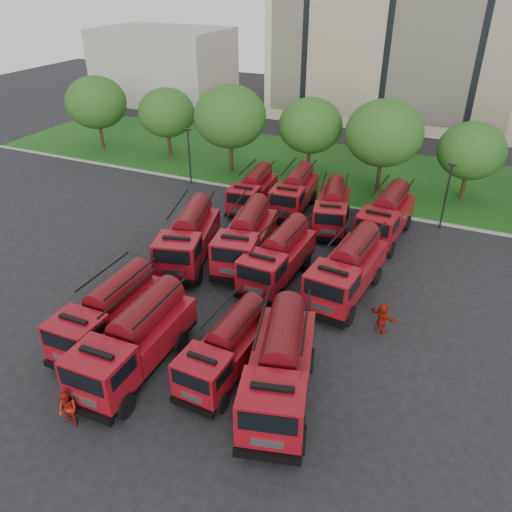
{
  "coord_description": "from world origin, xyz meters",
  "views": [
    {
      "loc": [
        13.2,
        -19.67,
        17.31
      ],
      "look_at": [
        2.21,
        4.69,
        1.8
      ],
      "focal_mm": 35.0,
      "sensor_mm": 36.0,
      "label": 1
    }
  ],
  "objects_px": {
    "fire_truck_4": "(189,237)",
    "firefighter_4": "(116,312)",
    "fire_truck_6": "(278,256)",
    "fire_truck_7": "(348,269)",
    "fire_truck_0": "(109,312)",
    "firefighter_3": "(287,388)",
    "fire_truck_8": "(253,190)",
    "fire_truck_9": "(295,191)",
    "firefighter_5": "(380,331)",
    "fire_truck_1": "(135,340)",
    "fire_truck_11": "(386,216)",
    "fire_truck_3": "(280,367)",
    "firefighter_0": "(197,403)",
    "fire_truck_2": "(227,348)",
    "fire_truck_5": "(246,237)",
    "firefighter_1": "(72,425)",
    "firefighter_2": "(296,416)",
    "fire_truck_10": "(332,207)"
  },
  "relations": [
    {
      "from": "fire_truck_11",
      "to": "firefighter_0",
      "type": "relative_size",
      "value": 4.26
    },
    {
      "from": "fire_truck_0",
      "to": "fire_truck_9",
      "type": "bearing_deg",
      "value": 79.92
    },
    {
      "from": "fire_truck_3",
      "to": "firefighter_5",
      "type": "xyz_separation_m",
      "value": [
        3.28,
        6.73,
        -1.79
      ]
    },
    {
      "from": "fire_truck_0",
      "to": "firefighter_3",
      "type": "bearing_deg",
      "value": 0.96
    },
    {
      "from": "fire_truck_6",
      "to": "fire_truck_0",
      "type": "bearing_deg",
      "value": -121.58
    },
    {
      "from": "fire_truck_10",
      "to": "firefighter_2",
      "type": "bearing_deg",
      "value": -89.76
    },
    {
      "from": "fire_truck_4",
      "to": "fire_truck_10",
      "type": "bearing_deg",
      "value": 35.48
    },
    {
      "from": "fire_truck_3",
      "to": "firefighter_4",
      "type": "bearing_deg",
      "value": 154.02
    },
    {
      "from": "fire_truck_6",
      "to": "fire_truck_10",
      "type": "xyz_separation_m",
      "value": [
        0.89,
        8.64,
        -0.1
      ]
    },
    {
      "from": "firefighter_0",
      "to": "firefighter_3",
      "type": "distance_m",
      "value": 4.29
    },
    {
      "from": "fire_truck_8",
      "to": "fire_truck_9",
      "type": "bearing_deg",
      "value": 11.7
    },
    {
      "from": "fire_truck_2",
      "to": "fire_truck_5",
      "type": "xyz_separation_m",
      "value": [
        -3.78,
        10.2,
        0.28
      ]
    },
    {
      "from": "fire_truck_0",
      "to": "firefighter_5",
      "type": "xyz_separation_m",
      "value": [
        13.12,
        6.39,
        -1.63
      ]
    },
    {
      "from": "fire_truck_2",
      "to": "fire_truck_8",
      "type": "distance_m",
      "value": 19.48
    },
    {
      "from": "fire_truck_2",
      "to": "fire_truck_10",
      "type": "height_order",
      "value": "fire_truck_10"
    },
    {
      "from": "fire_truck_2",
      "to": "firefighter_3",
      "type": "distance_m",
      "value": 3.43
    },
    {
      "from": "fire_truck_3",
      "to": "fire_truck_5",
      "type": "xyz_separation_m",
      "value": [
        -6.71,
        10.7,
        -0.03
      ]
    },
    {
      "from": "fire_truck_1",
      "to": "fire_truck_11",
      "type": "height_order",
      "value": "fire_truck_1"
    },
    {
      "from": "fire_truck_6",
      "to": "fire_truck_11",
      "type": "relative_size",
      "value": 0.95
    },
    {
      "from": "fire_truck_2",
      "to": "fire_truck_8",
      "type": "bearing_deg",
      "value": 113.14
    },
    {
      "from": "fire_truck_3",
      "to": "firefighter_0",
      "type": "relative_size",
      "value": 4.58
    },
    {
      "from": "fire_truck_3",
      "to": "firefighter_2",
      "type": "distance_m",
      "value": 2.27
    },
    {
      "from": "fire_truck_7",
      "to": "firefighter_5",
      "type": "bearing_deg",
      "value": -39.56
    },
    {
      "from": "fire_truck_3",
      "to": "fire_truck_7",
      "type": "xyz_separation_m",
      "value": [
        0.54,
        9.47,
        -0.03
      ]
    },
    {
      "from": "fire_truck_8",
      "to": "firefighter_2",
      "type": "height_order",
      "value": "fire_truck_8"
    },
    {
      "from": "fire_truck_6",
      "to": "fire_truck_7",
      "type": "xyz_separation_m",
      "value": [
        4.41,
        0.08,
        0.11
      ]
    },
    {
      "from": "fire_truck_8",
      "to": "fire_truck_9",
      "type": "relative_size",
      "value": 0.94
    },
    {
      "from": "fire_truck_2",
      "to": "fire_truck_6",
      "type": "relative_size",
      "value": 0.9
    },
    {
      "from": "firefighter_5",
      "to": "fire_truck_11",
      "type": "bearing_deg",
      "value": -54.93
    },
    {
      "from": "fire_truck_0",
      "to": "fire_truck_7",
      "type": "height_order",
      "value": "fire_truck_7"
    },
    {
      "from": "fire_truck_6",
      "to": "firefighter_4",
      "type": "distance_m",
      "value": 10.31
    },
    {
      "from": "fire_truck_10",
      "to": "firefighter_1",
      "type": "xyz_separation_m",
      "value": [
        -4.64,
        -23.32,
        -1.55
      ]
    },
    {
      "from": "firefighter_4",
      "to": "firefighter_5",
      "type": "distance_m",
      "value": 15.03
    },
    {
      "from": "fire_truck_4",
      "to": "firefighter_4",
      "type": "height_order",
      "value": "fire_truck_4"
    },
    {
      "from": "fire_truck_4",
      "to": "firefighter_4",
      "type": "distance_m",
      "value": 7.2
    },
    {
      "from": "fire_truck_9",
      "to": "firefighter_5",
      "type": "height_order",
      "value": "fire_truck_9"
    },
    {
      "from": "fire_truck_9",
      "to": "fire_truck_6",
      "type": "bearing_deg",
      "value": -79.92
    },
    {
      "from": "fire_truck_7",
      "to": "firefighter_3",
      "type": "height_order",
      "value": "fire_truck_7"
    },
    {
      "from": "fire_truck_0",
      "to": "firefighter_2",
      "type": "xyz_separation_m",
      "value": [
        10.97,
        -1.15,
        -1.63
      ]
    },
    {
      "from": "fire_truck_7",
      "to": "firefighter_1",
      "type": "distance_m",
      "value": 16.96
    },
    {
      "from": "fire_truck_6",
      "to": "fire_truck_7",
      "type": "height_order",
      "value": "fire_truck_7"
    },
    {
      "from": "fire_truck_9",
      "to": "firefighter_2",
      "type": "xyz_separation_m",
      "value": [
        7.73,
        -20.47,
        -1.6
      ]
    },
    {
      "from": "fire_truck_9",
      "to": "fire_truck_3",
      "type": "bearing_deg",
      "value": -76.27
    },
    {
      "from": "fire_truck_1",
      "to": "firefighter_1",
      "type": "distance_m",
      "value": 4.56
    },
    {
      "from": "fire_truck_0",
      "to": "firefighter_0",
      "type": "xyz_separation_m",
      "value": [
        6.58,
        -2.32,
        -1.63
      ]
    },
    {
      "from": "fire_truck_7",
      "to": "firefighter_5",
      "type": "height_order",
      "value": "fire_truck_7"
    },
    {
      "from": "fire_truck_3",
      "to": "firefighter_1",
      "type": "relative_size",
      "value": 4.42
    },
    {
      "from": "fire_truck_2",
      "to": "fire_truck_9",
      "type": "relative_size",
      "value": 0.91
    },
    {
      "from": "firefighter_0",
      "to": "firefighter_3",
      "type": "xyz_separation_m",
      "value": [
        3.42,
        2.58,
        0.0
      ]
    },
    {
      "from": "firefighter_3",
      "to": "firefighter_4",
      "type": "xyz_separation_m",
      "value": [
        -11.2,
        1.57,
        0.0
      ]
    }
  ]
}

